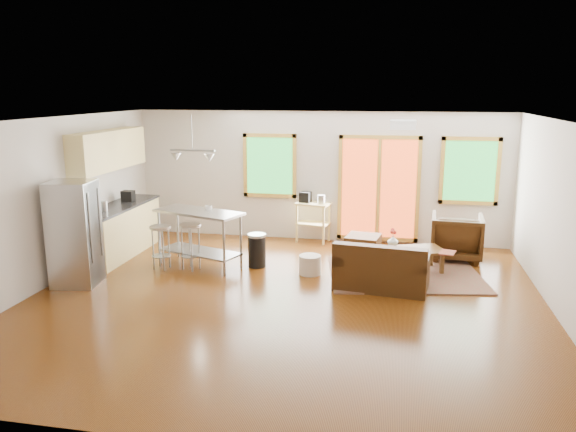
% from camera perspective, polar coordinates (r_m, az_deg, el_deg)
% --- Properties ---
extents(floor, '(7.50, 7.00, 0.02)m').
position_cam_1_polar(floor, '(8.31, -0.40, -8.62)').
color(floor, '#3E1E06').
rests_on(floor, ground).
extents(ceiling, '(7.50, 7.00, 0.02)m').
position_cam_1_polar(ceiling, '(7.74, -0.43, 9.74)').
color(ceiling, silver).
rests_on(ceiling, ground).
extents(back_wall, '(7.50, 0.02, 2.60)m').
position_cam_1_polar(back_wall, '(11.33, 3.14, 4.02)').
color(back_wall, beige).
rests_on(back_wall, ground).
extents(left_wall, '(0.02, 7.00, 2.60)m').
position_cam_1_polar(left_wall, '(9.41, -23.47, 1.17)').
color(left_wall, beige).
rests_on(left_wall, ground).
extents(right_wall, '(0.02, 7.00, 2.60)m').
position_cam_1_polar(right_wall, '(8.08, 26.72, -0.91)').
color(right_wall, beige).
rests_on(right_wall, ground).
extents(front_wall, '(7.50, 0.02, 2.60)m').
position_cam_1_polar(front_wall, '(4.68, -9.15, -8.96)').
color(front_wall, beige).
rests_on(front_wall, ground).
extents(window_left, '(1.10, 0.05, 1.30)m').
position_cam_1_polar(window_left, '(11.43, -1.87, 5.12)').
color(window_left, '#1A6325').
rests_on(window_left, back_wall).
extents(french_doors, '(1.60, 0.05, 2.10)m').
position_cam_1_polar(french_doors, '(11.21, 9.19, 2.74)').
color(french_doors, '#CD4319').
rests_on(french_doors, back_wall).
extents(window_right, '(1.10, 0.05, 1.30)m').
position_cam_1_polar(window_right, '(11.22, 17.99, 4.37)').
color(window_right, '#1A6325').
rests_on(window_right, back_wall).
extents(rug, '(2.73, 2.26, 0.02)m').
position_cam_1_polar(rug, '(9.58, 11.76, -5.81)').
color(rug, '#52623D').
rests_on(rug, floor).
extents(loveseat, '(1.49, 0.96, 0.75)m').
position_cam_1_polar(loveseat, '(8.80, 9.46, -5.43)').
color(loveseat, black).
rests_on(loveseat, floor).
extents(coffee_table, '(1.14, 0.91, 0.40)m').
position_cam_1_polar(coffee_table, '(9.67, 12.63, -3.61)').
color(coffee_table, '#3E280F').
rests_on(coffee_table, floor).
extents(armchair, '(0.94, 0.89, 0.91)m').
position_cam_1_polar(armchair, '(10.57, 16.75, -1.83)').
color(armchair, black).
rests_on(armchair, floor).
extents(ottoman, '(0.67, 0.67, 0.39)m').
position_cam_1_polar(ottoman, '(10.45, 7.63, -3.02)').
color(ottoman, black).
rests_on(ottoman, floor).
extents(pouf, '(0.41, 0.41, 0.32)m').
position_cam_1_polar(pouf, '(9.39, 2.24, -4.97)').
color(pouf, beige).
rests_on(pouf, floor).
extents(vase, '(0.24, 0.24, 0.31)m').
position_cam_1_polar(vase, '(9.72, 10.62, -2.38)').
color(vase, silver).
rests_on(vase, coffee_table).
extents(book, '(0.24, 0.09, 0.32)m').
position_cam_1_polar(book, '(9.49, 15.24, -2.71)').
color(book, brown).
rests_on(book, coffee_table).
extents(cabinets, '(0.64, 2.24, 2.30)m').
position_cam_1_polar(cabinets, '(10.76, -17.03, 1.00)').
color(cabinets, '#DEC574').
rests_on(cabinets, floor).
extents(refrigerator, '(0.75, 0.73, 1.65)m').
position_cam_1_polar(refrigerator, '(9.35, -20.83, -1.67)').
color(refrigerator, '#B7BABC').
rests_on(refrigerator, floor).
extents(island, '(1.67, 1.10, 0.98)m').
position_cam_1_polar(island, '(9.79, -9.01, -1.24)').
color(island, '#B7BABC').
rests_on(island, floor).
extents(cup, '(0.14, 0.11, 0.13)m').
position_cam_1_polar(cup, '(9.79, -8.09, 0.83)').
color(cup, silver).
rests_on(cup, island).
extents(bar_stool_a, '(0.40, 0.40, 0.75)m').
position_cam_1_polar(bar_stool_a, '(9.79, -12.83, -2.10)').
color(bar_stool_a, '#B7BABC').
rests_on(bar_stool_a, floor).
extents(bar_stool_b, '(0.48, 0.48, 0.80)m').
position_cam_1_polar(bar_stool_b, '(9.65, -9.91, -1.98)').
color(bar_stool_b, '#B7BABC').
rests_on(bar_stool_b, floor).
extents(trash_can, '(0.40, 0.40, 0.58)m').
position_cam_1_polar(trash_can, '(9.75, -3.17, -3.48)').
color(trash_can, black).
rests_on(trash_can, floor).
extents(kitchen_cart, '(0.73, 0.55, 1.01)m').
position_cam_1_polar(kitchen_cart, '(11.25, 2.47, 0.80)').
color(kitchen_cart, '#DEC574').
rests_on(kitchen_cart, floor).
extents(ceiling_flush, '(0.35, 0.35, 0.12)m').
position_cam_1_polar(ceiling_flush, '(8.19, 11.61, 9.09)').
color(ceiling_flush, white).
rests_on(ceiling_flush, ceiling).
extents(pendant_light, '(0.80, 0.18, 0.79)m').
position_cam_1_polar(pendant_light, '(9.77, -9.67, 6.00)').
color(pendant_light, gray).
rests_on(pendant_light, ceiling).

